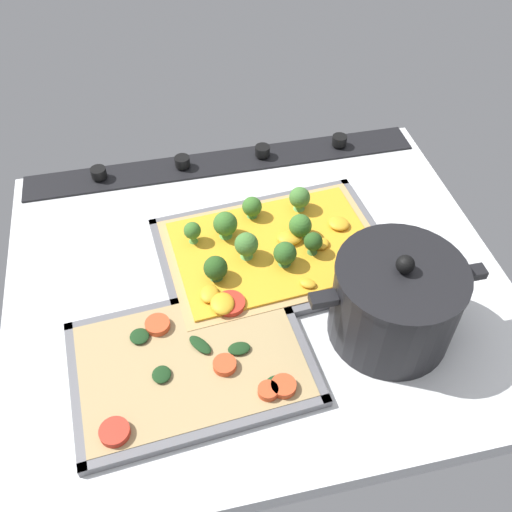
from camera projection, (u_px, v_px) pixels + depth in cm
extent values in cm
cube|color=silver|center=(257.00, 285.00, 89.63)|extent=(75.91, 65.79, 3.00)
cube|color=black|center=(223.00, 162.00, 107.79)|extent=(72.87, 7.00, 0.80)
cylinder|color=black|center=(339.00, 140.00, 110.19)|extent=(2.80, 2.80, 1.80)
cylinder|color=black|center=(262.00, 151.00, 107.95)|extent=(2.80, 2.80, 1.80)
cylinder|color=black|center=(182.00, 161.00, 105.72)|extent=(2.80, 2.80, 1.80)
cylinder|color=black|center=(99.00, 173.00, 103.48)|extent=(2.80, 2.80, 1.80)
cube|color=slate|center=(274.00, 254.00, 91.78)|extent=(37.91, 28.45, 0.50)
cube|color=slate|center=(252.00, 204.00, 99.38)|extent=(35.84, 4.25, 1.30)
cube|color=slate|center=(301.00, 310.00, 83.59)|extent=(35.84, 4.25, 1.30)
cube|color=slate|center=(374.00, 230.00, 95.01)|extent=(3.37, 25.50, 1.30)
cube|color=slate|center=(167.00, 277.00, 87.96)|extent=(3.37, 25.50, 1.30)
cube|color=tan|center=(274.00, 251.00, 91.23)|extent=(35.31, 25.86, 1.00)
cube|color=gold|center=(275.00, 248.00, 90.72)|extent=(32.45, 23.33, 0.40)
cone|color=#5B9F46|center=(193.00, 238.00, 90.93)|extent=(1.51, 1.51, 1.35)
sphere|color=#386B28|center=(192.00, 230.00, 89.68)|extent=(2.75, 2.75, 2.75)
cone|color=#427635|center=(217.00, 278.00, 85.63)|extent=(1.99, 1.99, 0.82)
sphere|color=#264C1C|center=(216.00, 270.00, 84.34)|extent=(3.61, 3.61, 3.61)
cone|color=#427635|center=(312.00, 249.00, 89.30)|extent=(1.61, 1.61, 1.28)
sphere|color=#264C1C|center=(313.00, 242.00, 88.03)|extent=(2.93, 2.93, 2.93)
cone|color=#5B9F46|center=(300.00, 234.00, 91.91)|extent=(2.01, 2.01, 0.92)
sphere|color=#386B28|center=(300.00, 226.00, 90.57)|extent=(3.65, 3.65, 3.65)
cone|color=#68AD54|center=(247.00, 253.00, 88.72)|extent=(2.02, 2.02, 1.31)
sphere|color=#427533|center=(246.00, 244.00, 87.23)|extent=(3.67, 3.67, 3.67)
cone|color=#5B9F46|center=(252.00, 214.00, 95.14)|extent=(1.80, 1.80, 0.85)
sphere|color=#386B28|center=(252.00, 207.00, 93.93)|extent=(3.27, 3.27, 3.27)
cone|color=#5B9F46|center=(226.00, 233.00, 91.83)|extent=(2.13, 2.13, 1.21)
sphere|color=#386B28|center=(225.00, 224.00, 90.32)|extent=(3.87, 3.87, 3.87)
cone|color=#68AD54|center=(299.00, 206.00, 96.25)|extent=(1.94, 1.94, 1.15)
sphere|color=#427533|center=(300.00, 197.00, 94.86)|extent=(3.52, 3.52, 3.52)
cone|color=#4D8B3F|center=(285.00, 261.00, 87.78)|extent=(1.96, 1.96, 0.98)
sphere|color=#2D5B23|center=(285.00, 253.00, 86.45)|extent=(3.57, 3.57, 3.57)
ellipsoid|color=gold|center=(222.00, 303.00, 82.07)|extent=(3.90, 4.39, 1.40)
ellipsoid|color=gold|center=(308.00, 283.00, 84.92)|extent=(3.04, 2.81, 0.87)
ellipsoid|color=gold|center=(290.00, 238.00, 91.07)|extent=(4.13, 3.15, 1.43)
ellipsoid|color=gold|center=(339.00, 224.00, 93.44)|extent=(4.63, 4.60, 1.19)
ellipsoid|color=gold|center=(322.00, 244.00, 90.47)|extent=(3.26, 3.34, 0.92)
ellipsoid|color=gold|center=(209.00, 294.00, 83.43)|extent=(3.74, 4.11, 1.17)
cube|color=slate|center=(191.00, 365.00, 77.75)|extent=(33.49, 24.67, 0.50)
cube|color=slate|center=(176.00, 304.00, 84.34)|extent=(31.89, 3.62, 1.30)
cube|color=slate|center=(210.00, 434.00, 70.58)|extent=(31.89, 3.62, 1.30)
cube|color=slate|center=(298.00, 336.00, 80.49)|extent=(2.89, 22.34, 1.30)
cube|color=slate|center=(76.00, 393.00, 74.43)|extent=(2.89, 22.34, 1.30)
cube|color=tan|center=(191.00, 362.00, 77.24)|extent=(30.91, 22.10, 0.90)
cylinder|color=#D14723|center=(268.00, 391.00, 73.21)|extent=(2.69, 2.69, 1.00)
cylinder|color=red|center=(230.00, 304.00, 82.81)|extent=(4.37, 4.37, 1.00)
cylinder|color=#D14723|center=(158.00, 325.00, 80.26)|extent=(3.48, 3.48, 1.00)
cylinder|color=#D14723|center=(225.00, 365.00, 75.82)|extent=(3.13, 3.13, 1.00)
cylinder|color=red|center=(115.00, 432.00, 69.40)|extent=(3.75, 3.75, 1.00)
cylinder|color=#D14723|center=(284.00, 386.00, 73.66)|extent=(3.30, 3.30, 1.00)
ellipsoid|color=#193819|center=(239.00, 348.00, 77.70)|extent=(3.07, 2.12, 0.60)
ellipsoid|color=#193819|center=(276.00, 385.00, 73.90)|extent=(3.57, 3.41, 0.60)
ellipsoid|color=#193819|center=(200.00, 345.00, 78.11)|extent=(3.64, 4.22, 0.60)
ellipsoid|color=#193819|center=(162.00, 374.00, 74.96)|extent=(2.99, 3.14, 0.60)
ellipsoid|color=#193819|center=(139.00, 336.00, 79.06)|extent=(3.66, 3.68, 0.60)
cylinder|color=black|center=(394.00, 304.00, 77.62)|extent=(17.01, 17.01, 11.97)
cylinder|color=black|center=(403.00, 273.00, 72.94)|extent=(17.35, 17.35, 0.80)
sphere|color=black|center=(405.00, 264.00, 71.77)|extent=(2.40, 2.40, 2.40)
cube|color=black|center=(472.00, 273.00, 76.33)|extent=(3.60, 2.00, 1.20)
cube|color=black|center=(324.00, 299.00, 73.29)|extent=(3.60, 2.00, 1.20)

